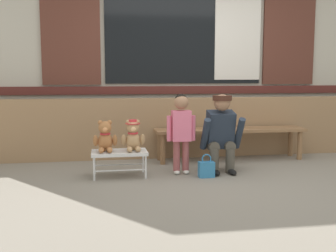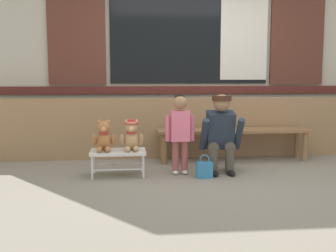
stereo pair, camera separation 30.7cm
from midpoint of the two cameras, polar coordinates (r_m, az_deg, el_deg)
The scene contains 10 objects.
ground_plane at distance 4.61m, azimuth 8.39°, elevation -7.67°, with size 60.00×60.00×0.00m, color gray.
brick_low_wall at distance 5.90m, azimuth 5.09°, elevation -0.18°, with size 6.68×0.25×0.85m, color #997551.
shop_facade at distance 6.39m, azimuth 4.37°, elevation 12.71°, with size 6.82×0.26×3.58m.
wooden_bench_long at distance 5.67m, azimuth 10.72°, elevation -1.10°, with size 2.10×0.40×0.44m.
small_display_bench at distance 4.76m, azimuth -5.20°, elevation -3.86°, with size 0.64×0.36×0.30m.
teddy_bear_plain at distance 4.73m, azimuth -7.17°, elevation -1.53°, with size 0.28×0.26×0.36m.
teddy_bear_with_hat at distance 4.74m, azimuth -3.29°, elevation -1.37°, with size 0.28×0.27×0.36m.
child_standing at distance 4.79m, azimuth 3.55°, elevation 0.16°, with size 0.35×0.18×0.96m.
adult_crouching at distance 4.94m, azimuth 9.25°, elevation -1.01°, with size 0.50×0.49×0.95m.
handbag_on_ground at distance 4.72m, azimuth 7.02°, elevation -6.10°, with size 0.18×0.11×0.27m.
Camera 2 is at (-0.95, -4.34, 1.17)m, focal length 43.37 mm.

